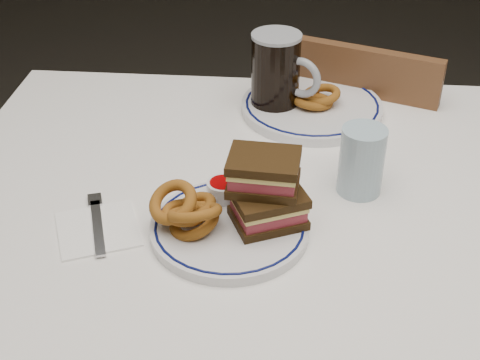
# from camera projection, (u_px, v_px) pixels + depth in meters

# --- Properties ---
(dining_table) EXTENTS (1.27, 0.87, 0.75)m
(dining_table) POSITION_uv_depth(u_px,v_px,m) (297.00, 234.00, 1.22)
(dining_table) COLOR white
(dining_table) RESTS_ON floor
(chair_far) EXTENTS (0.51, 0.51, 0.86)m
(chair_far) POSITION_uv_depth(u_px,v_px,m) (350.00, 174.00, 1.71)
(chair_far) COLOR #4A2B18
(chair_far) RESTS_ON floor
(main_plate) EXTENTS (0.25, 0.25, 0.02)m
(main_plate) POSITION_uv_depth(u_px,v_px,m) (229.00, 228.00, 1.05)
(main_plate) COLOR silver
(main_plate) RESTS_ON dining_table
(reuben_sandwich) EXTENTS (0.13, 0.12, 0.11)m
(reuben_sandwich) POSITION_uv_depth(u_px,v_px,m) (266.00, 190.00, 1.03)
(reuben_sandwich) COLOR black
(reuben_sandwich) RESTS_ON main_plate
(onion_rings_main) EXTENTS (0.13, 0.11, 0.09)m
(onion_rings_main) POSITION_uv_depth(u_px,v_px,m) (188.00, 211.00, 1.03)
(onion_rings_main) COLOR brown
(onion_rings_main) RESTS_ON main_plate
(ketchup_ramekin) EXTENTS (0.05, 0.05, 0.03)m
(ketchup_ramekin) POSITION_uv_depth(u_px,v_px,m) (223.00, 189.00, 1.10)
(ketchup_ramekin) COLOR white
(ketchup_ramekin) RESTS_ON main_plate
(beer_mug) EXTENTS (0.14, 0.10, 0.17)m
(beer_mug) POSITION_uv_depth(u_px,v_px,m) (277.00, 73.00, 1.35)
(beer_mug) COLOR black
(beer_mug) RESTS_ON dining_table
(water_glass) EXTENTS (0.08, 0.08, 0.12)m
(water_glass) POSITION_uv_depth(u_px,v_px,m) (362.00, 161.00, 1.12)
(water_glass) COLOR #98B5C5
(water_glass) RESTS_ON dining_table
(far_plate) EXTENTS (0.29, 0.29, 0.02)m
(far_plate) POSITION_uv_depth(u_px,v_px,m) (312.00, 107.00, 1.39)
(far_plate) COLOR silver
(far_plate) RESTS_ON dining_table
(onion_rings_far) EXTENTS (0.10, 0.09, 0.05)m
(onion_rings_far) POSITION_uv_depth(u_px,v_px,m) (316.00, 98.00, 1.37)
(onion_rings_far) COLOR brown
(onion_rings_far) RESTS_ON far_plate
(napkin_fork) EXTENTS (0.16, 0.17, 0.01)m
(napkin_fork) POSITION_uv_depth(u_px,v_px,m) (98.00, 228.00, 1.07)
(napkin_fork) COLOR white
(napkin_fork) RESTS_ON dining_table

